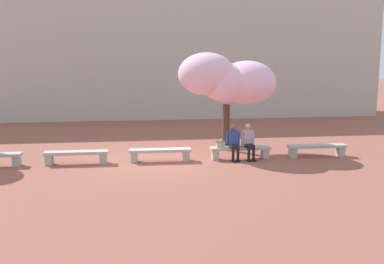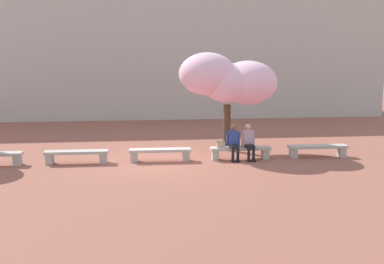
{
  "view_description": "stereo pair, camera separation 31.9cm",
  "coord_description": "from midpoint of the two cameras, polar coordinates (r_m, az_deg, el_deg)",
  "views": [
    {
      "loc": [
        -0.9,
        -15.55,
        3.74
      ],
      "look_at": [
        1.16,
        0.2,
        1.0
      ],
      "focal_mm": 42.0,
      "sensor_mm": 36.0,
      "label": 1
    },
    {
      "loc": [
        -0.59,
        -15.59,
        3.74
      ],
      "look_at": [
        1.16,
        0.2,
        1.0
      ],
      "focal_mm": 42.0,
      "sensor_mm": 36.0,
      "label": 2
    }
  ],
  "objects": [
    {
      "name": "stone_bench_east_end",
      "position": [
        17.24,
        15.06,
        -2.02
      ],
      "size": [
        2.19,
        0.46,
        0.45
      ],
      "color": "#ADA89E",
      "rests_on": "ground"
    },
    {
      "name": "ground_plane",
      "position": [
        16.03,
        -4.61,
        -3.74
      ],
      "size": [
        100.0,
        100.0,
        0.0
      ],
      "primitive_type": "plane",
      "color": "#8E5142"
    },
    {
      "name": "stone_bench_center",
      "position": [
        15.96,
        -4.63,
        -2.64
      ],
      "size": [
        2.19,
        0.46,
        0.45
      ],
      "color": "#ADA89E",
      "rests_on": "ground"
    },
    {
      "name": "stone_bench_near_west",
      "position": [
        16.09,
        -15.03,
        -2.85
      ],
      "size": [
        2.19,
        0.46,
        0.45
      ],
      "color": "#ADA89E",
      "rests_on": "ground"
    },
    {
      "name": "cherry_tree_main",
      "position": [
        17.53,
        4.08,
        6.57
      ],
      "size": [
        3.84,
        2.25,
        3.83
      ],
      "color": "#473323",
      "rests_on": "ground"
    },
    {
      "name": "person_seated_right",
      "position": [
        16.29,
        6.63,
        -1.04
      ],
      "size": [
        0.51,
        0.71,
        1.29
      ],
      "color": "black",
      "rests_on": "ground"
    },
    {
      "name": "stone_bench_near_east",
      "position": [
        16.36,
        5.6,
        -2.35
      ],
      "size": [
        2.19,
        0.46,
        0.45
      ],
      "color": "#ADA89E",
      "rests_on": "ground"
    },
    {
      "name": "building_facade",
      "position": [
        27.86,
        -6.02,
        9.47
      ],
      "size": [
        28.0,
        4.0,
        7.23
      ],
      "primitive_type": "cube",
      "color": "#B7B2A8",
      "rests_on": "ground"
    },
    {
      "name": "person_seated_left",
      "position": [
        16.17,
        4.73,
        -1.09
      ],
      "size": [
        0.51,
        0.69,
        1.29
      ],
      "color": "black",
      "rests_on": "ground"
    },
    {
      "name": "handbag",
      "position": [
        16.16,
        3.11,
        -1.51
      ],
      "size": [
        0.3,
        0.15,
        0.34
      ],
      "color": "tan",
      "rests_on": "stone_bench_near_east"
    }
  ]
}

